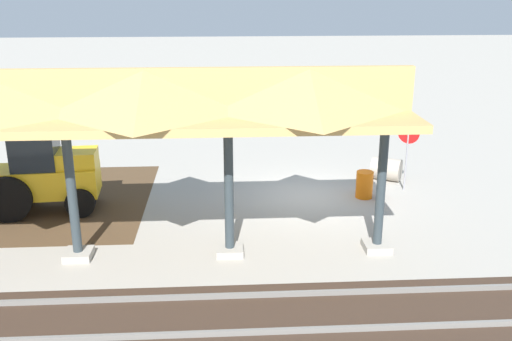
# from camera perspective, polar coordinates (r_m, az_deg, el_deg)

# --- Properties ---
(ground_plane) EXTENTS (120.00, 120.00, 0.00)m
(ground_plane) POSITION_cam_1_polar(r_m,az_deg,el_deg) (19.19, 5.19, -2.58)
(ground_plane) COLOR #9E998E
(dirt_work_zone) EXTENTS (8.87, 7.00, 0.01)m
(dirt_work_zone) POSITION_cam_1_polar(r_m,az_deg,el_deg) (20.30, -23.23, -2.86)
(dirt_work_zone) COLOR #4C3823
(dirt_work_zone) RESTS_ON ground
(platform_canopy) EXTENTS (13.00, 3.20, 4.90)m
(platform_canopy) POSITION_cam_1_polar(r_m,az_deg,el_deg) (13.99, -11.01, 7.06)
(platform_canopy) COLOR #9E998E
(platform_canopy) RESTS_ON ground
(rail_tracks) EXTENTS (60.00, 2.58, 0.15)m
(rail_tracks) POSITION_cam_1_polar(r_m,az_deg,el_deg) (12.90, 9.96, -13.71)
(rail_tracks) COLOR slate
(rail_tracks) RESTS_ON ground
(stop_sign) EXTENTS (0.61, 0.50, 2.42)m
(stop_sign) POSITION_cam_1_polar(r_m,az_deg,el_deg) (19.84, 14.95, 2.87)
(stop_sign) COLOR gray
(stop_sign) RESTS_ON ground
(backhoe) EXTENTS (5.21, 1.92, 2.82)m
(backhoe) POSITION_cam_1_polar(r_m,az_deg,el_deg) (18.72, -20.83, -0.17)
(backhoe) COLOR yellow
(backhoe) RESTS_ON ground
(concrete_pipe) EXTENTS (1.28, 1.20, 0.81)m
(concrete_pipe) POSITION_cam_1_polar(r_m,az_deg,el_deg) (21.12, 12.89, 0.15)
(concrete_pipe) COLOR #9E9384
(concrete_pipe) RESTS_ON ground
(traffic_barrel) EXTENTS (0.56, 0.56, 0.90)m
(traffic_barrel) POSITION_cam_1_polar(r_m,az_deg,el_deg) (19.20, 10.79, -1.39)
(traffic_barrel) COLOR orange
(traffic_barrel) RESTS_ON ground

